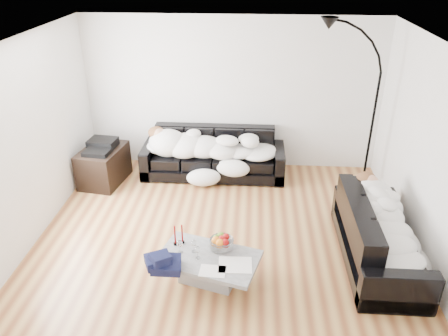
# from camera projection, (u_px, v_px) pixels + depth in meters

# --- Properties ---
(ground) EXTENTS (5.00, 5.00, 0.00)m
(ground) POSITION_uv_depth(u_px,v_px,m) (222.00, 236.00, 5.99)
(ground) COLOR brown
(ground) RESTS_ON ground
(wall_back) EXTENTS (5.00, 0.02, 2.60)m
(wall_back) POSITION_uv_depth(u_px,v_px,m) (232.00, 95.00, 7.39)
(wall_back) COLOR silver
(wall_back) RESTS_ON ground
(wall_left) EXTENTS (0.02, 4.50, 2.60)m
(wall_left) POSITION_uv_depth(u_px,v_px,m) (27.00, 144.00, 5.55)
(wall_left) COLOR silver
(wall_left) RESTS_ON ground
(wall_right) EXTENTS (0.02, 4.50, 2.60)m
(wall_right) POSITION_uv_depth(u_px,v_px,m) (430.00, 157.00, 5.23)
(wall_right) COLOR silver
(wall_right) RESTS_ON ground
(ceiling) EXTENTS (5.00, 5.00, 0.00)m
(ceiling) POSITION_uv_depth(u_px,v_px,m) (222.00, 43.00, 4.80)
(ceiling) COLOR white
(ceiling) RESTS_ON ground
(sofa_back) EXTENTS (2.40, 0.83, 0.79)m
(sofa_back) POSITION_uv_depth(u_px,v_px,m) (213.00, 154.00, 7.42)
(sofa_back) COLOR black
(sofa_back) RESTS_ON ground
(sofa_right) EXTENTS (0.83, 1.94, 0.78)m
(sofa_right) POSITION_uv_depth(u_px,v_px,m) (380.00, 233.00, 5.38)
(sofa_right) COLOR black
(sofa_right) RESTS_ON ground
(sleeper_back) EXTENTS (2.03, 0.70, 0.41)m
(sleeper_back) POSITION_uv_depth(u_px,v_px,m) (213.00, 142.00, 7.27)
(sleeper_back) COLOR white
(sleeper_back) RESTS_ON sofa_back
(sleeper_right) EXTENTS (0.70, 1.66, 0.41)m
(sleeper_right) POSITION_uv_depth(u_px,v_px,m) (383.00, 218.00, 5.28)
(sleeper_right) COLOR white
(sleeper_right) RESTS_ON sofa_right
(teal_cushion) EXTENTS (0.42, 0.38, 0.20)m
(teal_cushion) POSITION_uv_depth(u_px,v_px,m) (368.00, 186.00, 5.77)
(teal_cushion) COLOR #0C4F57
(teal_cushion) RESTS_ON sofa_right
(coffee_table) EXTENTS (1.29, 0.96, 0.34)m
(coffee_table) POSITION_uv_depth(u_px,v_px,m) (209.00, 268.00, 5.14)
(coffee_table) COLOR #939699
(coffee_table) RESTS_ON ground
(fruit_bowl) EXTENTS (0.34, 0.34, 0.18)m
(fruit_bowl) POSITION_uv_depth(u_px,v_px,m) (222.00, 241.00, 5.18)
(fruit_bowl) COLOR white
(fruit_bowl) RESTS_ON coffee_table
(wine_glass_a) EXTENTS (0.07, 0.07, 0.16)m
(wine_glass_a) POSITION_uv_depth(u_px,v_px,m) (194.00, 246.00, 5.11)
(wine_glass_a) COLOR white
(wine_glass_a) RESTS_ON coffee_table
(wine_glass_b) EXTENTS (0.08, 0.08, 0.17)m
(wine_glass_b) POSITION_uv_depth(u_px,v_px,m) (180.00, 247.00, 5.10)
(wine_glass_b) COLOR white
(wine_glass_b) RESTS_ON coffee_table
(wine_glass_c) EXTENTS (0.08, 0.08, 0.16)m
(wine_glass_c) POSITION_uv_depth(u_px,v_px,m) (198.00, 252.00, 5.01)
(wine_glass_c) COLOR white
(wine_glass_c) RESTS_ON coffee_table
(candle_left) EXTENTS (0.05, 0.05, 0.27)m
(candle_left) POSITION_uv_depth(u_px,v_px,m) (175.00, 236.00, 5.21)
(candle_left) COLOR maroon
(candle_left) RESTS_ON coffee_table
(candle_right) EXTENTS (0.06, 0.06, 0.26)m
(candle_right) POSITION_uv_depth(u_px,v_px,m) (182.00, 234.00, 5.24)
(candle_right) COLOR maroon
(candle_right) RESTS_ON coffee_table
(newspaper_a) EXTENTS (0.39, 0.30, 0.01)m
(newspaper_a) POSITION_uv_depth(u_px,v_px,m) (235.00, 265.00, 4.93)
(newspaper_a) COLOR silver
(newspaper_a) RESTS_ON coffee_table
(newspaper_b) EXTENTS (0.30, 0.22, 0.01)m
(newspaper_b) POSITION_uv_depth(u_px,v_px,m) (213.00, 271.00, 4.84)
(newspaper_b) COLOR silver
(newspaper_b) RESTS_ON coffee_table
(navy_jacket) EXTENTS (0.44, 0.41, 0.18)m
(navy_jacket) POSITION_uv_depth(u_px,v_px,m) (160.00, 259.00, 4.77)
(navy_jacket) COLOR black
(navy_jacket) RESTS_ON coffee_table
(shoes) EXTENTS (0.54, 0.44, 0.11)m
(shoes) POSITION_uv_depth(u_px,v_px,m) (367.00, 247.00, 5.69)
(shoes) COLOR #472311
(shoes) RESTS_ON ground
(av_cabinet) EXTENTS (0.73, 0.95, 0.60)m
(av_cabinet) POSITION_uv_depth(u_px,v_px,m) (104.00, 165.00, 7.24)
(av_cabinet) COLOR black
(av_cabinet) RESTS_ON ground
(stereo) EXTENTS (0.48, 0.39, 0.13)m
(stereo) POSITION_uv_depth(u_px,v_px,m) (101.00, 145.00, 7.07)
(stereo) COLOR black
(stereo) RESTS_ON av_cabinet
(floor_lamp) EXTENTS (0.90, 0.45, 2.36)m
(floor_lamp) POSITION_uv_depth(u_px,v_px,m) (373.00, 121.00, 6.63)
(floor_lamp) COLOR black
(floor_lamp) RESTS_ON ground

